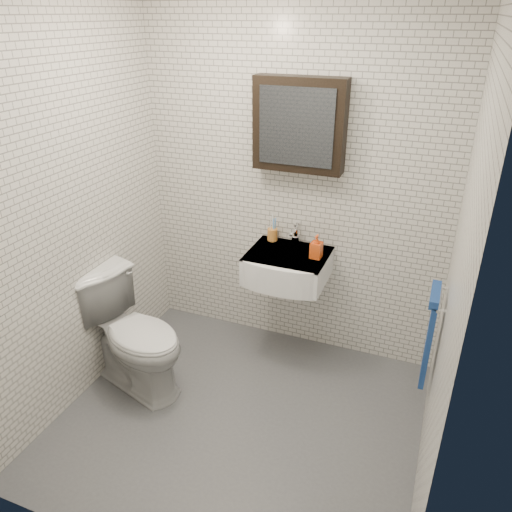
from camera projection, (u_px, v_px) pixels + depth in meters
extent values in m
cube|color=#4D5055|center=(239.00, 419.00, 3.20)|extent=(2.20, 2.00, 0.01)
cube|color=silver|center=(293.00, 188.00, 3.49)|extent=(2.20, 0.02, 2.50)
cube|color=silver|center=(125.00, 350.00, 1.82)|extent=(2.20, 0.02, 2.50)
cube|color=silver|center=(69.00, 215.00, 3.02)|extent=(0.02, 2.00, 2.50)
cube|color=silver|center=(455.00, 280.00, 2.29)|extent=(0.02, 2.00, 2.50)
cube|color=white|center=(288.00, 266.00, 3.50)|extent=(0.55, 0.45, 0.20)
cylinder|color=silver|center=(289.00, 254.00, 3.48)|extent=(0.31, 0.31, 0.02)
cylinder|color=silver|center=(289.00, 253.00, 3.48)|extent=(0.04, 0.04, 0.01)
cube|color=white|center=(288.00, 254.00, 3.46)|extent=(0.55, 0.45, 0.01)
cylinder|color=silver|center=(296.00, 240.00, 3.58)|extent=(0.06, 0.06, 0.06)
cylinder|color=silver|center=(296.00, 232.00, 3.56)|extent=(0.03, 0.03, 0.08)
cylinder|color=silver|center=(293.00, 232.00, 3.49)|extent=(0.02, 0.12, 0.02)
cube|color=silver|center=(297.00, 224.00, 3.56)|extent=(0.02, 0.09, 0.01)
cube|color=black|center=(300.00, 125.00, 3.21)|extent=(0.60, 0.14, 0.60)
cube|color=#3F444C|center=(296.00, 127.00, 3.15)|extent=(0.49, 0.01, 0.49)
cylinder|color=silver|center=(440.00, 298.00, 2.73)|extent=(0.02, 0.30, 0.02)
cylinder|color=silver|center=(445.00, 288.00, 2.83)|extent=(0.04, 0.02, 0.02)
cylinder|color=silver|center=(442.00, 311.00, 2.61)|extent=(0.04, 0.02, 0.02)
cube|color=#205895|center=(429.00, 338.00, 2.85)|extent=(0.03, 0.26, 0.54)
cube|color=#205895|center=(435.00, 295.00, 2.73)|extent=(0.05, 0.26, 0.05)
cylinder|color=#C87D32|center=(272.00, 235.00, 3.63)|extent=(0.08, 0.08, 0.09)
cylinder|color=white|center=(270.00, 227.00, 3.61)|extent=(0.02, 0.03, 0.17)
cylinder|color=#4795E3|center=(274.00, 229.00, 3.60)|extent=(0.01, 0.02, 0.15)
cylinder|color=white|center=(273.00, 226.00, 3.62)|extent=(0.02, 0.03, 0.18)
cylinder|color=#4795E3|center=(275.00, 228.00, 3.61)|extent=(0.02, 0.04, 0.16)
imported|color=orange|center=(316.00, 247.00, 3.36)|extent=(0.08, 0.08, 0.17)
imported|color=silver|center=(134.00, 334.00, 3.35)|extent=(0.90, 0.67, 0.81)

